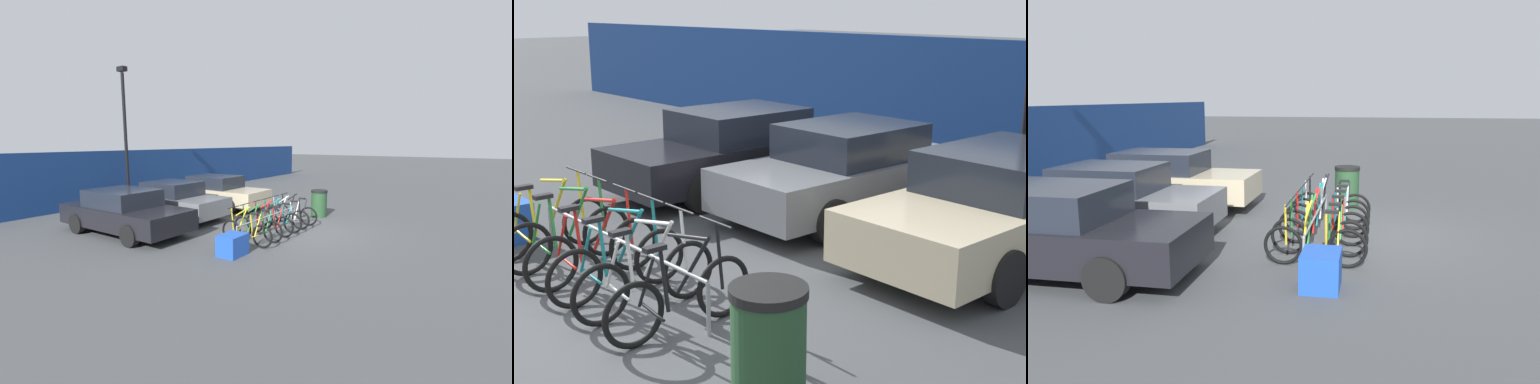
% 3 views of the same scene
% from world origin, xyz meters
% --- Properties ---
extents(ground_plane, '(120.00, 120.00, 0.00)m').
position_xyz_m(ground_plane, '(0.00, 0.00, 0.00)').
color(ground_plane, '#424447').
extents(bike_rack, '(3.56, 0.04, 0.57)m').
position_xyz_m(bike_rack, '(-0.59, 0.68, 0.48)').
color(bike_rack, gray).
rests_on(bike_rack, ground).
extents(bicycle_yellow, '(0.68, 1.71, 1.05)m').
position_xyz_m(bicycle_yellow, '(-2.10, 0.53, 0.38)').
color(bicycle_yellow, black).
rests_on(bicycle_yellow, ground).
extents(bicycle_green, '(0.68, 1.71, 1.05)m').
position_xyz_m(bicycle_green, '(-1.53, 0.53, 0.38)').
color(bicycle_green, black).
rests_on(bicycle_green, ground).
extents(bicycle_red, '(0.68, 1.71, 1.05)m').
position_xyz_m(bicycle_red, '(-0.86, 0.53, 0.38)').
color(bicycle_red, black).
rests_on(bicycle_red, ground).
extents(bicycle_teal, '(0.68, 1.71, 1.05)m').
position_xyz_m(bicycle_teal, '(-0.28, 0.53, 0.38)').
color(bicycle_teal, black).
rests_on(bicycle_teal, ground).
extents(bicycle_white, '(0.68, 1.71, 1.05)m').
position_xyz_m(bicycle_white, '(0.29, 0.53, 0.38)').
color(bicycle_white, black).
rests_on(bicycle_white, ground).
extents(bicycle_black, '(0.68, 1.71, 1.05)m').
position_xyz_m(bicycle_black, '(0.92, 0.53, 0.38)').
color(bicycle_black, black).
rests_on(bicycle_black, ground).
extents(car_black, '(1.91, 4.48, 1.40)m').
position_xyz_m(car_black, '(-3.16, 4.45, 0.69)').
color(car_black, black).
rests_on(car_black, ground).
extents(car_grey, '(1.91, 4.08, 1.40)m').
position_xyz_m(car_grey, '(-0.80, 4.73, 0.69)').
color(car_grey, slate).
rests_on(car_grey, ground).
extents(car_beige, '(1.91, 4.54, 1.40)m').
position_xyz_m(car_beige, '(1.81, 4.81, 0.69)').
color(car_beige, '#C1B28E').
rests_on(car_beige, ground).
extents(trash_bin, '(0.63, 0.63, 1.03)m').
position_xyz_m(trash_bin, '(2.51, 0.28, 0.52)').
color(trash_bin, '#234728').
rests_on(trash_bin, ground).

